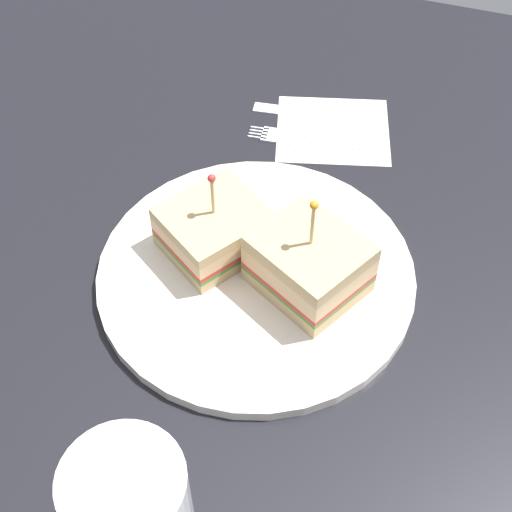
% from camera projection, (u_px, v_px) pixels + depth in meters
% --- Properties ---
extents(ground_plane, '(0.99, 0.99, 0.02)m').
position_uv_depth(ground_plane, '(256.00, 285.00, 0.67)').
color(ground_plane, black).
extents(plate, '(0.28, 0.28, 0.01)m').
position_uv_depth(plate, '(256.00, 275.00, 0.66)').
color(plate, silver).
rests_on(plate, ground_plane).
extents(sandwich_half_front, '(0.11, 0.11, 0.10)m').
position_uv_depth(sandwich_half_front, '(309.00, 265.00, 0.63)').
color(sandwich_half_front, tan).
rests_on(sandwich_half_front, plate).
extents(sandwich_half_back, '(0.11, 0.11, 0.09)m').
position_uv_depth(sandwich_half_back, '(215.00, 229.00, 0.66)').
color(sandwich_half_back, tan).
rests_on(sandwich_half_back, plate).
extents(napkin, '(0.13, 0.14, 0.00)m').
position_uv_depth(napkin, '(333.00, 130.00, 0.79)').
color(napkin, beige).
rests_on(napkin, ground_plane).
extents(fork, '(0.03, 0.12, 0.00)m').
position_uv_depth(fork, '(293.00, 137.00, 0.78)').
color(fork, silver).
rests_on(fork, ground_plane).
extents(knife, '(0.03, 0.13, 0.00)m').
position_uv_depth(knife, '(305.00, 112.00, 0.81)').
color(knife, silver).
rests_on(knife, ground_plane).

